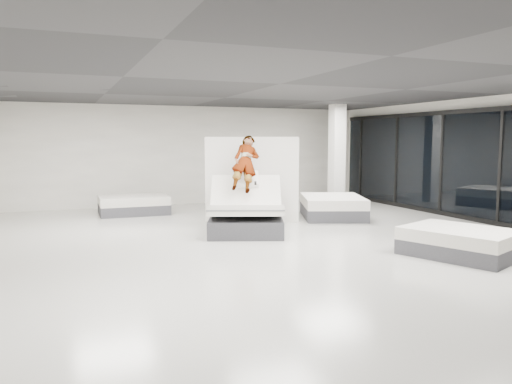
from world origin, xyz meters
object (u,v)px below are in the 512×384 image
Objects in this scene: divider_panel at (252,180)px; flat_bed_right_near at (460,242)px; remote at (255,183)px; hero_bed at (246,214)px; flat_bed_right_far at (332,207)px; column at (337,156)px; flat_bed_left_far at (134,205)px; person at (246,174)px.

divider_panel is 5.48m from flat_bed_right_near.
hero_bed is at bearing 175.21° from remote.
divider_panel is 2.45m from flat_bed_right_far.
column is (3.49, 1.65, 0.51)m from divider_panel.
hero_bed reaches higher than flat_bed_left_far.
hero_bed is 0.75m from remote.
divider_panel is 0.75× the size of column.
flat_bed_right_far is 5.63m from flat_bed_left_far.
hero_bed is 1.58× the size of person.
column is at bearing 58.71° from remote.
divider_panel is at bearing 92.77° from remote.
column reaches higher than person.
flat_bed_right_far is (2.86, 0.89, -1.03)m from person.
flat_bed_right_far is at bearing -28.37° from flat_bed_left_far.
hero_bed is 1.35× the size of flat_bed_left_far.
person is at bearing 69.15° from hero_bed.
column is (3.96, 3.08, 0.47)m from remote.
divider_panel reaches higher than flat_bed_right_far.
flat_bed_right_far is 1.13× the size of flat_bed_right_near.
flat_bed_right_near is 8.91m from flat_bed_left_far.
hero_bed is 1.16× the size of flat_bed_right_near.
column is (4.04, 2.67, 0.28)m from person.
person is 0.68× the size of divider_panel.
person is at bearing -59.60° from flat_bed_left_far.
divider_panel is 1.25× the size of flat_bed_left_far.
divider_panel reaches higher than person.
column is at bearing 35.65° from hero_bed.
flat_bed_right_far is at bearing 21.56° from divider_panel.
divider_panel reaches higher than flat_bed_right_near.
remote is 0.06× the size of flat_bed_right_far.
person is 4.85m from column.
flat_bed_right_near is (-0.19, -4.86, -0.03)m from flat_bed_right_far.
hero_bed is at bearing -158.03° from flat_bed_right_far.
person is 3.17m from flat_bed_right_far.
person is 0.85× the size of flat_bed_left_far.
flat_bed_right_near is at bearing -101.68° from column.
person is (0.12, 0.31, 0.91)m from hero_bed.
flat_bed_left_far is at bearing 171.68° from column.
flat_bed_right_far is 1.32× the size of flat_bed_left_far.
flat_bed_right_near is (2.12, -4.99, -0.84)m from divider_panel.
person is 0.65× the size of flat_bed_right_far.
divider_panel reaches higher than remote.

